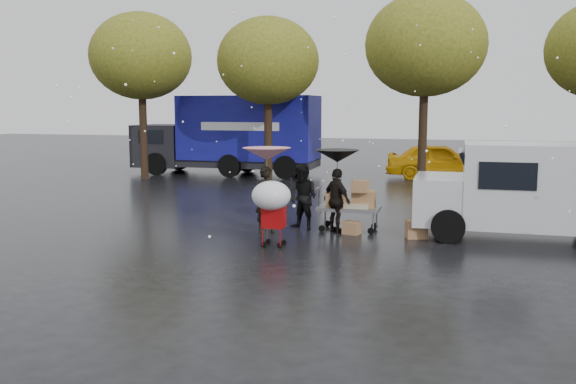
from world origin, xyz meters
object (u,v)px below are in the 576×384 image
(shopping_cart, at_px, (272,199))
(blue_truck, at_px, (232,135))
(person_pink, at_px, (267,200))
(vendor_cart, at_px, (352,202))
(yellow_taxi, at_px, (440,161))
(person_black, at_px, (337,201))
(white_van, at_px, (532,189))

(shopping_cart, distance_m, blue_truck, 14.63)
(person_pink, xyz_separation_m, vendor_cart, (1.93, 0.82, -0.09))
(vendor_cart, bearing_deg, yellow_taxi, 81.49)
(blue_truck, bearing_deg, vendor_cart, -56.54)
(person_pink, relative_size, vendor_cart, 1.07)
(person_black, distance_m, yellow_taxi, 12.26)
(shopping_cart, bearing_deg, vendor_cart, 59.24)
(person_black, bearing_deg, vendor_cart, -98.14)
(person_black, distance_m, vendor_cart, 0.44)
(blue_truck, bearing_deg, person_black, -58.37)
(person_pink, height_order, white_van, white_van)
(yellow_taxi, bearing_deg, vendor_cart, 168.96)
(shopping_cart, bearing_deg, person_pink, 111.18)
(vendor_cart, xyz_separation_m, shopping_cart, (-1.36, -2.28, 0.34))
(shopping_cart, xyz_separation_m, white_van, (5.48, 2.49, 0.10))
(person_black, xyz_separation_m, shopping_cart, (-1.04, -1.99, 0.28))
(white_van, height_order, yellow_taxi, white_van)
(person_pink, height_order, vendor_cart, person_pink)
(person_pink, relative_size, shopping_cart, 1.11)
(blue_truck, relative_size, yellow_taxi, 1.86)
(person_black, xyz_separation_m, yellow_taxi, (2.09, 12.08, -0.02))
(vendor_cart, bearing_deg, blue_truck, 123.46)
(shopping_cart, bearing_deg, yellow_taxi, 77.49)
(person_black, height_order, blue_truck, blue_truck)
(person_pink, distance_m, white_van, 6.14)
(person_pink, distance_m, person_black, 1.69)
(person_black, distance_m, shopping_cart, 2.27)
(white_van, bearing_deg, vendor_cart, -177.15)
(shopping_cart, height_order, yellow_taxi, yellow_taxi)
(person_black, relative_size, blue_truck, 0.19)
(shopping_cart, relative_size, blue_truck, 0.18)
(vendor_cart, distance_m, blue_truck, 13.30)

